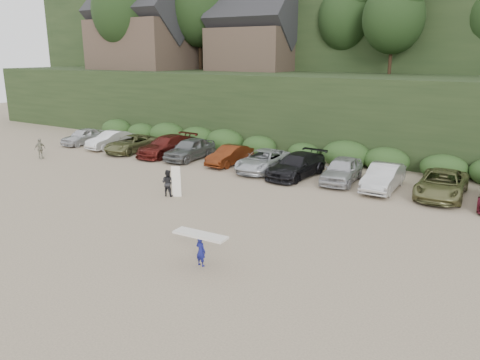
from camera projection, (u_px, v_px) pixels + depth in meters
The scene contains 6 objects.
ground at pixel (213, 222), 22.11m from camera, with size 120.00×120.00×0.00m, color tan.
hillside_backdrop at pixel (409, 18), 48.63m from camera, with size 90.00×41.50×28.00m.
parked_cars at pixel (268, 161), 31.25m from camera, with size 37.08×5.87×1.60m.
distant_walker at pixel (40, 149), 35.07m from camera, with size 0.89×0.37×1.52m, color gray.
child_surfer at pixel (201, 244), 17.34m from camera, with size 2.16×0.69×1.28m.
adult_surfer at pixel (168, 183), 25.90m from camera, with size 1.24×0.68×1.77m.
Camera 1 is at (12.14, -16.95, 7.74)m, focal length 35.00 mm.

